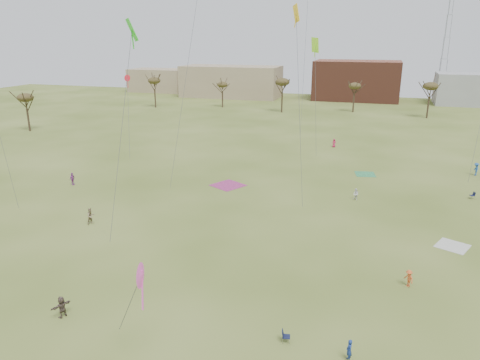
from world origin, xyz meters
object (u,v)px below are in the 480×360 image
(flyer_near_right, at_px, (349,350))
(radio_tower, at_px, (446,36))
(camp_chair_right, at_px, (472,197))
(camp_chair_center, at_px, (286,339))

(flyer_near_right, bearing_deg, radio_tower, 152.47)
(flyer_near_right, bearing_deg, camp_chair_right, 140.45)
(camp_chair_right, height_order, radio_tower, radio_tower)
(camp_chair_center, height_order, camp_chair_right, same)
(flyer_near_right, distance_m, camp_chair_center, 4.12)
(camp_chair_right, bearing_deg, camp_chair_center, -46.71)
(radio_tower, bearing_deg, flyer_near_right, -97.82)
(radio_tower, bearing_deg, camp_chair_center, -99.61)
(flyer_near_right, relative_size, radio_tower, 0.04)
(flyer_near_right, xyz_separation_m, radio_tower, (17.80, 129.65, 18.48))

